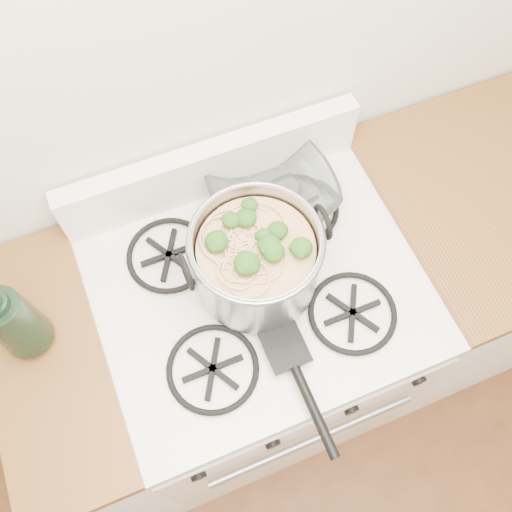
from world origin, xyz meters
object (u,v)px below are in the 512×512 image
object	(u,v)px
bottle	(9,317)
gas_range	(258,346)
spatula	(284,345)
glass_bowl	(272,194)
stock_pot	(256,260)

from	to	relation	value
bottle	gas_range	bearing A→B (deg)	-28.06
spatula	glass_bowl	size ratio (longest dim) A/B	2.59
bottle	stock_pot	bearing A→B (deg)	-26.42
spatula	stock_pot	bearing A→B (deg)	88.15
gas_range	stock_pot	size ratio (longest dim) A/B	2.90
spatula	glass_bowl	xyz separation A→B (m)	(0.12, 0.36, 0.00)
stock_pot	glass_bowl	bearing A→B (deg)	57.48
glass_bowl	bottle	bearing A→B (deg)	-167.89
bottle	glass_bowl	bearing A→B (deg)	-8.61
stock_pot	glass_bowl	size ratio (longest dim) A/B	2.66
gas_range	bottle	bearing A→B (deg)	172.67
spatula	glass_bowl	distance (m)	0.38
spatula	glass_bowl	bearing A→B (deg)	71.09
spatula	bottle	world-z (taller)	bottle
gas_range	spatula	xyz separation A→B (m)	(-0.01, -0.16, 0.50)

